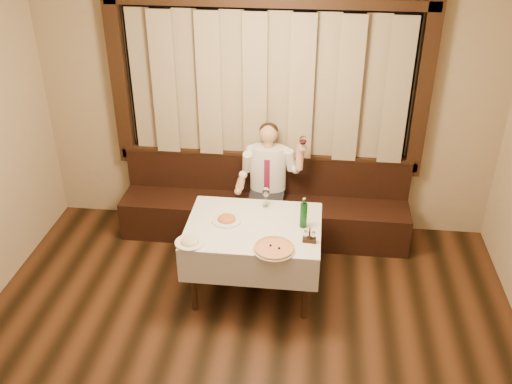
# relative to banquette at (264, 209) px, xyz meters

# --- Properties ---
(room) EXTENTS (5.01, 6.01, 2.81)m
(room) POSITION_rel_banquette_xyz_m (-0.00, -1.75, 1.19)
(room) COLOR black
(room) RESTS_ON ground
(banquette) EXTENTS (3.20, 0.61, 0.94)m
(banquette) POSITION_rel_banquette_xyz_m (0.00, 0.00, 0.00)
(banquette) COLOR black
(banquette) RESTS_ON ground
(dining_table) EXTENTS (1.27, 0.97, 0.76)m
(dining_table) POSITION_rel_banquette_xyz_m (0.00, -1.02, 0.34)
(dining_table) COLOR black
(dining_table) RESTS_ON ground
(pizza) EXTENTS (0.38, 0.38, 0.04)m
(pizza) POSITION_rel_banquette_xyz_m (0.23, -1.40, 0.46)
(pizza) COLOR white
(pizza) RESTS_ON dining_table
(pasta_red) EXTENTS (0.29, 0.29, 0.10)m
(pasta_red) POSITION_rel_banquette_xyz_m (-0.26, -0.98, 0.49)
(pasta_red) COLOR white
(pasta_red) RESTS_ON dining_table
(pasta_cream) EXTENTS (0.27, 0.27, 0.09)m
(pasta_cream) POSITION_rel_banquette_xyz_m (-0.53, -1.39, 0.48)
(pasta_cream) COLOR white
(pasta_cream) RESTS_ON dining_table
(green_bottle) EXTENTS (0.07, 0.07, 0.31)m
(green_bottle) POSITION_rel_banquette_xyz_m (0.46, -1.00, 0.58)
(green_bottle) COLOR #12541D
(green_bottle) RESTS_ON dining_table
(table_wine_glass) EXTENTS (0.08, 0.08, 0.22)m
(table_wine_glass) POSITION_rel_banquette_xyz_m (0.08, -0.68, 0.60)
(table_wine_glass) COLOR white
(table_wine_glass) RESTS_ON dining_table
(cruet_caddy) EXTENTS (0.12, 0.07, 0.13)m
(cruet_caddy) POSITION_rel_banquette_xyz_m (0.53, -1.24, 0.49)
(cruet_caddy) COLOR black
(cruet_caddy) RESTS_ON dining_table
(seated_man) EXTENTS (0.73, 0.55, 1.36)m
(seated_man) POSITION_rel_banquette_xyz_m (0.04, -0.09, 0.49)
(seated_man) COLOR black
(seated_man) RESTS_ON ground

